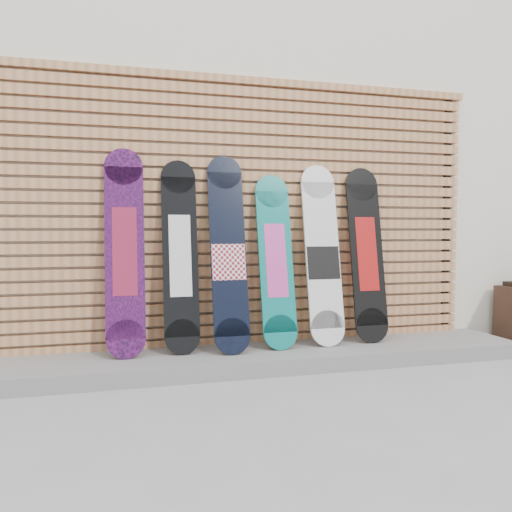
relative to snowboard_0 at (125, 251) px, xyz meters
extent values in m
plane|color=gray|center=(1.01, -0.79, -0.90)|extent=(80.00, 80.00, 0.00)
cube|color=silver|center=(1.51, 2.71, 0.90)|extent=(12.00, 5.00, 3.60)
cube|color=slate|center=(0.86, -0.11, -0.84)|extent=(4.60, 0.70, 0.12)
cube|color=#B4774B|center=(0.86, 0.18, -0.76)|extent=(4.20, 0.05, 0.08)
cube|color=#B4774B|center=(0.86, 0.18, -0.66)|extent=(4.20, 0.05, 0.08)
cube|color=#B4774B|center=(0.86, 0.18, -0.56)|extent=(4.20, 0.05, 0.07)
cube|color=#B4774B|center=(0.86, 0.18, -0.47)|extent=(4.20, 0.05, 0.07)
cube|color=#B4774B|center=(0.86, 0.18, -0.37)|extent=(4.20, 0.05, 0.07)
cube|color=#B4774B|center=(0.86, 0.18, -0.27)|extent=(4.20, 0.05, 0.07)
cube|color=#B4774B|center=(0.86, 0.18, -0.18)|extent=(4.20, 0.05, 0.07)
cube|color=#B4774B|center=(0.86, 0.18, -0.08)|extent=(4.20, 0.05, 0.07)
cube|color=#B4774B|center=(0.86, 0.18, 0.02)|extent=(4.20, 0.05, 0.07)
cube|color=#B4774B|center=(0.86, 0.18, 0.11)|extent=(4.20, 0.05, 0.08)
cube|color=#B4774B|center=(0.86, 0.18, 0.21)|extent=(4.20, 0.05, 0.08)
cube|color=#B4774B|center=(0.86, 0.18, 0.31)|extent=(4.20, 0.05, 0.08)
cube|color=#B4774B|center=(0.86, 0.18, 0.41)|extent=(4.20, 0.05, 0.08)
cube|color=#B4774B|center=(0.86, 0.18, 0.50)|extent=(4.20, 0.05, 0.08)
cube|color=#B4774B|center=(0.86, 0.18, 0.60)|extent=(4.20, 0.05, 0.08)
cube|color=#B4774B|center=(0.86, 0.18, 0.70)|extent=(4.20, 0.05, 0.08)
cube|color=#B4774B|center=(0.86, 0.18, 0.79)|extent=(4.20, 0.05, 0.08)
cube|color=#B4774B|center=(0.86, 0.18, 0.89)|extent=(4.20, 0.05, 0.08)
cube|color=#B4774B|center=(0.86, 0.18, 0.99)|extent=(4.20, 0.05, 0.08)
cube|color=#B4774B|center=(0.86, 0.18, 1.08)|extent=(4.20, 0.05, 0.08)
cube|color=#B4774B|center=(0.86, 0.18, 1.18)|extent=(4.20, 0.05, 0.08)
cube|color=#B4774B|center=(0.86, 0.18, 1.28)|extent=(4.20, 0.05, 0.08)
cube|color=black|center=(2.88, 0.20, 0.22)|extent=(0.06, 0.04, 2.23)
cube|color=#B4774B|center=(0.86, 0.18, 1.37)|extent=(4.26, 0.07, 0.06)
cube|color=black|center=(0.00, 0.00, 0.00)|extent=(0.29, 0.25, 1.27)
cylinder|color=black|center=(0.00, -0.12, -0.64)|extent=(0.29, 0.07, 0.29)
cylinder|color=black|center=(0.00, 0.12, 0.64)|extent=(0.29, 0.07, 0.29)
cube|color=maroon|center=(0.00, 0.00, 0.00)|extent=(0.18, 0.14, 0.66)
cube|color=black|center=(0.41, 0.01, -0.04)|extent=(0.27, 0.24, 1.22)
cylinder|color=black|center=(0.41, -0.10, -0.64)|extent=(0.27, 0.07, 0.27)
cylinder|color=black|center=(0.41, 0.12, 0.57)|extent=(0.27, 0.07, 0.27)
cube|color=silver|center=(0.41, 0.01, -0.04)|extent=(0.17, 0.14, 0.62)
cube|color=black|center=(0.77, -0.04, -0.01)|extent=(0.28, 0.32, 1.26)
cylinder|color=black|center=(0.77, -0.19, -0.64)|extent=(0.28, 0.09, 0.28)
cylinder|color=black|center=(0.77, 0.11, 0.61)|extent=(0.28, 0.09, 0.28)
cube|color=white|center=(0.77, -0.06, -0.09)|extent=(0.26, 0.09, 0.28)
cube|color=#0B726F|center=(1.17, -0.01, -0.08)|extent=(0.28, 0.27, 1.12)
cylinder|color=#0B726F|center=(1.17, -0.14, -0.64)|extent=(0.28, 0.08, 0.27)
cylinder|color=#0B726F|center=(1.17, 0.11, 0.47)|extent=(0.28, 0.08, 0.27)
cube|color=#E350AE|center=(1.17, -0.01, -0.08)|extent=(0.17, 0.16, 0.59)
cube|color=silver|center=(1.57, -0.01, -0.04)|extent=(0.29, 0.26, 1.19)
cylinder|color=silver|center=(1.57, -0.13, -0.63)|extent=(0.29, 0.08, 0.29)
cylinder|color=silver|center=(1.57, 0.11, 0.56)|extent=(0.29, 0.08, 0.29)
cube|color=black|center=(1.57, -0.02, -0.11)|extent=(0.28, 0.08, 0.27)
cube|color=black|center=(1.98, 0.01, -0.04)|extent=(0.29, 0.24, 1.18)
cylinder|color=black|center=(1.98, -0.10, -0.63)|extent=(0.29, 0.07, 0.29)
cylinder|color=black|center=(1.98, 0.12, 0.55)|extent=(0.29, 0.07, 0.29)
cube|color=maroon|center=(1.98, 0.01, -0.04)|extent=(0.18, 0.14, 0.62)
camera|label=1|loc=(0.00, -3.82, 0.16)|focal=35.00mm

